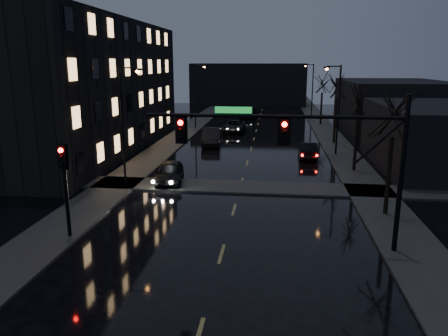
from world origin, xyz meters
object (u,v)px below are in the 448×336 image
(oncoming_car_b, at_px, (211,136))
(oncoming_car_d, at_px, (248,113))
(lead_car, at_px, (308,150))
(oncoming_car_c, at_px, (234,126))
(oncoming_car_a, at_px, (170,172))

(oncoming_car_b, distance_m, oncoming_car_d, 22.81)
(oncoming_car_b, bearing_deg, lead_car, -35.43)
(oncoming_car_b, distance_m, oncoming_car_c, 8.66)
(oncoming_car_c, height_order, oncoming_car_d, oncoming_car_d)
(oncoming_car_a, xyz_separation_m, oncoming_car_b, (0.83, 14.74, 0.09))
(oncoming_car_b, relative_size, oncoming_car_c, 0.99)
(oncoming_car_a, relative_size, oncoming_car_b, 0.86)
(oncoming_car_a, xyz_separation_m, oncoming_car_d, (3.19, 37.43, 0.04))
(oncoming_car_a, xyz_separation_m, oncoming_car_c, (2.40, 23.26, -0.03))
(oncoming_car_d, bearing_deg, lead_car, -70.69)
(oncoming_car_b, bearing_deg, oncoming_car_a, -98.54)
(oncoming_car_d, bearing_deg, oncoming_car_b, -90.57)
(oncoming_car_a, distance_m, oncoming_car_c, 23.39)
(oncoming_car_c, relative_size, lead_car, 1.20)
(oncoming_car_b, xyz_separation_m, lead_car, (9.34, -5.41, -0.13))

